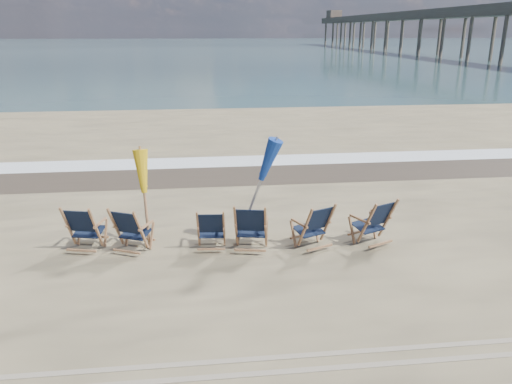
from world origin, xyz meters
The scene contains 12 objects.
ocean centered at (0.00, 128.00, 0.00)m, with size 400.00×400.00×0.00m, color #36555A.
surf_foam centered at (0.00, 8.30, 0.00)m, with size 200.00×1.40×0.01m, color silver.
wet_sand_strip centered at (0.00, 6.80, 0.00)m, with size 200.00×2.60×0.00m, color #42362A.
beach_chair_0 centered at (-3.20, 1.44, 0.50)m, with size 0.65×0.73×1.01m, color black, non-canonical shape.
beach_chair_1 centered at (-2.33, 1.24, 0.49)m, with size 0.63×0.71×0.98m, color black, non-canonical shape.
beach_chair_2 centered at (-0.74, 1.27, 0.45)m, with size 0.58×0.65×0.90m, color black, non-canonical shape.
beach_chair_3 centered at (0.06, 1.08, 0.52)m, with size 0.66×0.75×1.04m, color black, non-canonical shape.
beach_chair_4 centered at (1.33, 1.21, 0.50)m, with size 0.64×0.72×0.99m, color black, non-canonical shape.
beach_chair_5 centered at (2.58, 1.25, 0.52)m, with size 0.66×0.74×1.03m, color black, non-canonical shape.
umbrella_yellow centered at (-2.26, 1.74, 1.44)m, with size 0.30×0.30×1.95m.
umbrella_blue centered at (-0.13, 1.42, 1.81)m, with size 0.30×0.30×2.34m.
fishing_pier centered at (38.00, 74.00, 4.65)m, with size 4.40×140.00×9.30m, color brown, non-canonical shape.
Camera 1 is at (-1.16, -7.78, 4.18)m, focal length 35.00 mm.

